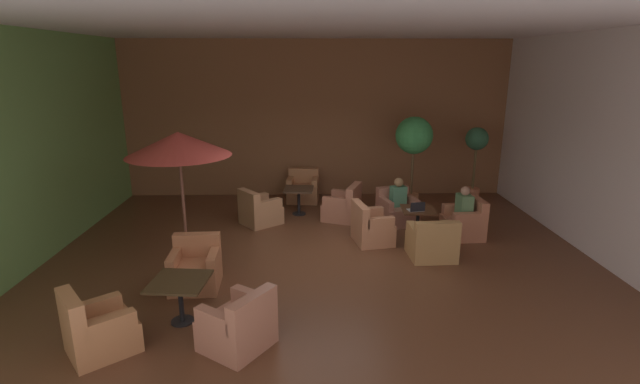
{
  "coord_description": "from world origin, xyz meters",
  "views": [
    {
      "loc": [
        -0.23,
        -8.25,
        3.57
      ],
      "look_at": [
        0.0,
        0.43,
        1.13
      ],
      "focal_mm": 26.16,
      "sensor_mm": 36.0,
      "label": 1
    }
  ],
  "objects_px": {
    "armchair_mid_center_north": "(303,189)",
    "armchair_mid_center_south": "(343,207)",
    "armchair_front_right_north": "(196,269)",
    "armchair_front_left_north": "(432,243)",
    "patron_by_window": "(464,205)",
    "iced_drink_cup": "(417,207)",
    "armchair_front_right_south": "(239,326)",
    "patron_blue_shirt": "(398,193)",
    "armchair_front_left_south": "(397,210)",
    "armchair_front_left_east": "(465,223)",
    "cafe_table_front_right": "(180,288)",
    "armchair_front_right_east": "(97,330)",
    "potted_tree_mid_left": "(476,154)",
    "cafe_table_mid_center": "(299,194)",
    "armchair_mid_center_east": "(259,211)",
    "armchair_front_left_west": "(371,228)",
    "open_laptop": "(416,209)",
    "potted_tree_left_corner": "(414,140)",
    "patio_umbrella_tall_red": "(178,145)",
    "cafe_table_front_left": "(418,217)"
  },
  "relations": [
    {
      "from": "cafe_table_front_left",
      "to": "armchair_front_right_east",
      "type": "bearing_deg",
      "value": -142.11
    },
    {
      "from": "cafe_table_front_right",
      "to": "armchair_front_right_south",
      "type": "distance_m",
      "value": 1.12
    },
    {
      "from": "potted_tree_mid_left",
      "to": "patron_by_window",
      "type": "bearing_deg",
      "value": -113.37
    },
    {
      "from": "armchair_front_right_south",
      "to": "armchair_mid_center_east",
      "type": "distance_m",
      "value": 4.76
    },
    {
      "from": "iced_drink_cup",
      "to": "armchair_front_right_south",
      "type": "bearing_deg",
      "value": -129.8
    },
    {
      "from": "armchair_front_left_east",
      "to": "patron_blue_shirt",
      "type": "height_order",
      "value": "patron_blue_shirt"
    },
    {
      "from": "patron_blue_shirt",
      "to": "iced_drink_cup",
      "type": "bearing_deg",
      "value": -78.14
    },
    {
      "from": "armchair_front_left_north",
      "to": "patron_by_window",
      "type": "xyz_separation_m",
      "value": [
        0.92,
        1.08,
        0.4
      ]
    },
    {
      "from": "armchair_front_left_south",
      "to": "iced_drink_cup",
      "type": "distance_m",
      "value": 1.1
    },
    {
      "from": "potted_tree_mid_left",
      "to": "patio_umbrella_tall_red",
      "type": "bearing_deg",
      "value": -156.79
    },
    {
      "from": "cafe_table_front_right",
      "to": "patron_by_window",
      "type": "bearing_deg",
      "value": 32.49
    },
    {
      "from": "armchair_front_right_east",
      "to": "cafe_table_mid_center",
      "type": "bearing_deg",
      "value": 66.09
    },
    {
      "from": "armchair_front_right_east",
      "to": "patron_blue_shirt",
      "type": "relative_size",
      "value": 1.61
    },
    {
      "from": "armchair_front_left_south",
      "to": "patio_umbrella_tall_red",
      "type": "distance_m",
      "value": 4.98
    },
    {
      "from": "armchair_mid_center_east",
      "to": "potted_tree_left_corner",
      "type": "height_order",
      "value": "potted_tree_left_corner"
    },
    {
      "from": "armchair_mid_center_north",
      "to": "armchair_mid_center_south",
      "type": "distance_m",
      "value": 1.78
    },
    {
      "from": "patron_by_window",
      "to": "iced_drink_cup",
      "type": "xyz_separation_m",
      "value": [
        -1.01,
        -0.09,
        -0.0
      ]
    },
    {
      "from": "armchair_front_left_east",
      "to": "armchair_front_right_south",
      "type": "xyz_separation_m",
      "value": [
        -4.18,
        -3.84,
        -0.0
      ]
    },
    {
      "from": "armchair_front_left_north",
      "to": "potted_tree_mid_left",
      "type": "bearing_deg",
      "value": 60.25
    },
    {
      "from": "iced_drink_cup",
      "to": "cafe_table_mid_center",
      "type": "bearing_deg",
      "value": 145.46
    },
    {
      "from": "armchair_front_left_west",
      "to": "potted_tree_mid_left",
      "type": "xyz_separation_m",
      "value": [
        2.92,
        2.47,
        1.04
      ]
    },
    {
      "from": "armchair_mid_center_east",
      "to": "armchair_front_left_south",
      "type": "bearing_deg",
      "value": -0.02
    },
    {
      "from": "armchair_front_left_north",
      "to": "patron_by_window",
      "type": "bearing_deg",
      "value": 49.34
    },
    {
      "from": "cafe_table_mid_center",
      "to": "open_laptop",
      "type": "distance_m",
      "value": 3.02
    },
    {
      "from": "armchair_mid_center_east",
      "to": "armchair_front_right_south",
      "type": "bearing_deg",
      "value": -87.53
    },
    {
      "from": "armchair_front_left_east",
      "to": "cafe_table_front_right",
      "type": "relative_size",
      "value": 1.0
    },
    {
      "from": "armchair_front_right_north",
      "to": "patron_blue_shirt",
      "type": "distance_m",
      "value": 4.9
    },
    {
      "from": "armchair_front_right_north",
      "to": "armchair_front_right_east",
      "type": "distance_m",
      "value": 1.97
    },
    {
      "from": "cafe_table_front_right",
      "to": "armchair_front_right_north",
      "type": "distance_m",
      "value": 1.12
    },
    {
      "from": "armchair_front_right_north",
      "to": "armchair_mid_center_north",
      "type": "xyz_separation_m",
      "value": [
        1.71,
        4.81,
        0.01
      ]
    },
    {
      "from": "armchair_front_left_north",
      "to": "patron_blue_shirt",
      "type": "distance_m",
      "value": 2.02
    },
    {
      "from": "cafe_table_mid_center",
      "to": "cafe_table_front_left",
      "type": "bearing_deg",
      "value": -33.77
    },
    {
      "from": "armchair_mid_center_east",
      "to": "cafe_table_mid_center",
      "type": "bearing_deg",
      "value": 37.82
    },
    {
      "from": "patio_umbrella_tall_red",
      "to": "potted_tree_left_corner",
      "type": "xyz_separation_m",
      "value": [
        4.93,
        2.52,
        -0.36
      ]
    },
    {
      "from": "armchair_front_right_north",
      "to": "open_laptop",
      "type": "height_order",
      "value": "open_laptop"
    },
    {
      "from": "armchair_front_left_north",
      "to": "patio_umbrella_tall_red",
      "type": "bearing_deg",
      "value": 174.19
    },
    {
      "from": "armchair_front_left_west",
      "to": "armchair_front_left_east",
      "type": "bearing_deg",
      "value": 7.25
    },
    {
      "from": "armchair_mid_center_east",
      "to": "potted_tree_mid_left",
      "type": "xyz_separation_m",
      "value": [
        5.3,
        1.3,
        1.04
      ]
    },
    {
      "from": "armchair_mid_center_east",
      "to": "armchair_mid_center_south",
      "type": "bearing_deg",
      "value": 8.4
    },
    {
      "from": "cafe_table_mid_center",
      "to": "iced_drink_cup",
      "type": "distance_m",
      "value": 2.98
    },
    {
      "from": "iced_drink_cup",
      "to": "armchair_front_left_east",
      "type": "bearing_deg",
      "value": 4.79
    },
    {
      "from": "cafe_table_front_left",
      "to": "patron_by_window",
      "type": "xyz_separation_m",
      "value": [
        0.97,
        0.06,
        0.23
      ]
    },
    {
      "from": "armchair_front_right_east",
      "to": "iced_drink_cup",
      "type": "xyz_separation_m",
      "value": [
        4.89,
        3.81,
        0.39
      ]
    },
    {
      "from": "armchair_mid_center_east",
      "to": "iced_drink_cup",
      "type": "height_order",
      "value": "armchair_mid_center_east"
    },
    {
      "from": "potted_tree_left_corner",
      "to": "patron_by_window",
      "type": "distance_m",
      "value": 2.29
    },
    {
      "from": "armchair_mid_center_east",
      "to": "potted_tree_mid_left",
      "type": "height_order",
      "value": "potted_tree_mid_left"
    },
    {
      "from": "armchair_front_left_north",
      "to": "armchair_mid_center_north",
      "type": "bearing_deg",
      "value": 122.87
    },
    {
      "from": "armchair_front_left_east",
      "to": "patron_by_window",
      "type": "height_order",
      "value": "patron_by_window"
    },
    {
      "from": "potted_tree_mid_left",
      "to": "patron_by_window",
      "type": "relative_size",
      "value": 2.89
    },
    {
      "from": "open_laptop",
      "to": "patron_by_window",
      "type": "bearing_deg",
      "value": 10.98
    }
  ]
}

